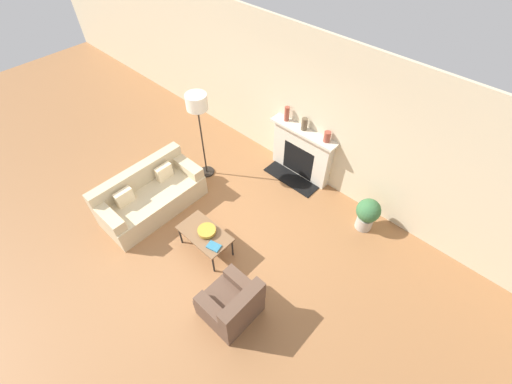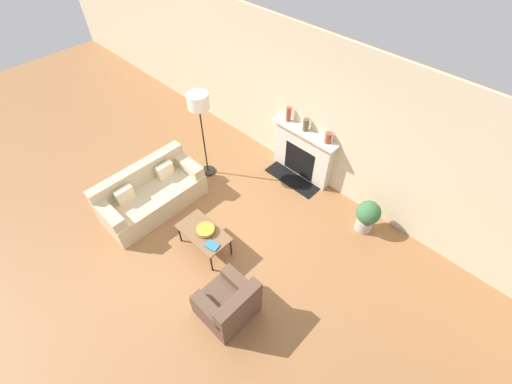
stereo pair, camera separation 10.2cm
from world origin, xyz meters
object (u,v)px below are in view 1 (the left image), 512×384
Objects in this scene: fireplace at (301,153)px; mantel_vase_center_right at (327,137)px; book at (214,247)px; floor_lamp at (197,108)px; bowl at (207,231)px; coffee_table at (205,234)px; mantel_vase_left at (287,114)px; couch at (151,196)px; armchair_near at (232,304)px; potted_plant at (367,213)px; mantel_vase_center_left at (304,124)px.

mantel_vase_center_right is at bearing 1.72° from fireplace.
floor_lamp reaches higher than book.
book is at bearing -22.20° from bowl.
mantel_vase_left is at bearing 99.71° from coffee_table.
couch is 7.88× the size of book.
fireplace is at bearing -159.67° from armchair_near.
book is (1.77, -0.02, 0.15)m from couch.
floor_lamp is 3.53m from potted_plant.
floor_lamp is (-1.43, -1.32, 1.05)m from fireplace.
mantel_vase_center_left is 0.36× the size of potted_plant.
couch is 6.30× the size of bowl.
mantel_vase_left is at bearing 180.00° from mantel_vase_center_right.
mantel_vase_center_right is (0.18, 2.68, 0.73)m from book.
floor_lamp reaches higher than potted_plant.
bowl is 1.02× the size of mantel_vase_left.
book is 2.74m from potted_plant.
couch is 3.00m from mantel_vase_left.
floor_lamp reaches higher than fireplace.
mantel_vase_center_left is (-0.04, 2.56, 0.72)m from bowl.
couch is 6.42× the size of mantel_vase_left.
armchair_near is at bearing -25.99° from bowl.
floor_lamp is (-1.74, 1.34, 1.11)m from book.
couch is 1.78m from book.
couch is 1.47m from coffee_table.
armchair_near is 2.67× the size of bowl.
potted_plant reaches higher than bowl.
couch reaches higher than potted_plant.
mantel_vase_center_right is (-0.66, 3.11, 0.90)m from armchair_near.
book is 2.80m from mantel_vase_center_left.
potted_plant is (1.74, 2.25, -0.03)m from coffee_table.
book is at bearing -74.24° from mantel_vase_left.
potted_plant is at bearing -11.19° from mantel_vase_center_left.
coffee_table is 4.55× the size of mantel_vase_center_right.
coffee_table is 0.33m from book.
couch is at bearing -126.22° from mantel_vase_center_right.
mantel_vase_center_left is (-0.02, 2.60, 0.81)m from coffee_table.
bowl is at bearing -89.00° from mantel_vase_center_left.
bowl is 1.51× the size of mantel_vase_center_right.
book reaches higher than coffee_table.
mantel_vase_center_right reaches higher than bowl.
mantel_vase_center_left is at bearing 168.81° from potted_plant.
mantel_vase_center_left is (-0.02, 0.01, 0.69)m from fireplace.
bowl is 2.71m from mantel_vase_left.
coffee_table is at bearing -120.83° from bowl.
mantel_vase_center_left reaches higher than couch.
bowl is 1.25× the size of book.
potted_plant reaches higher than book.
mantel_vase_center_right is at bearing 0.00° from mantel_vase_center_left.
coffee_table is at bearing -87.53° from couch.
mantel_vase_center_left is at bearing 180.00° from mantel_vase_center_right.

